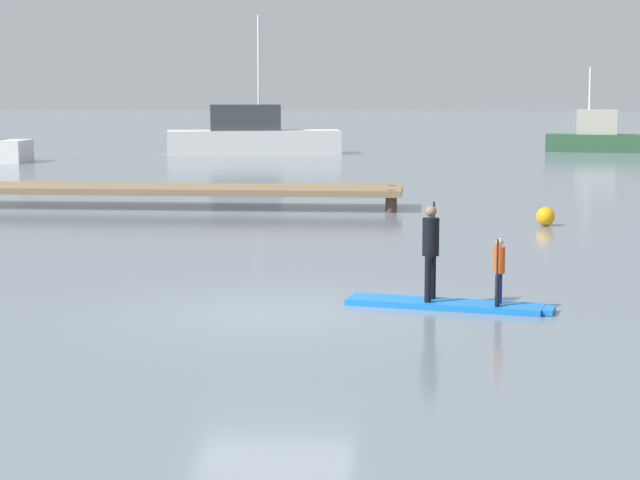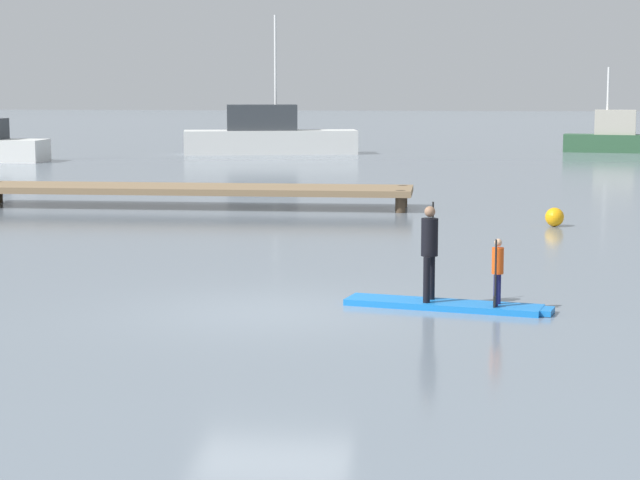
% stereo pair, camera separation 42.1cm
% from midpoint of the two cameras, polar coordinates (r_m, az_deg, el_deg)
% --- Properties ---
extents(ground_plane, '(240.00, 240.00, 0.00)m').
position_cam_midpoint_polar(ground_plane, '(18.82, -2.88, -3.46)').
color(ground_plane, slate).
extents(paddleboard_near, '(3.37, 1.37, 0.10)m').
position_cam_midpoint_polar(paddleboard_near, '(19.22, 5.56, -3.10)').
color(paddleboard_near, blue).
rests_on(paddleboard_near, ground).
extents(paddler_adult, '(0.33, 0.48, 1.58)m').
position_cam_midpoint_polar(paddler_adult, '(19.14, 4.69, -0.31)').
color(paddler_adult, black).
rests_on(paddler_adult, paddleboard_near).
extents(paddler_child_solo, '(0.22, 0.38, 1.07)m').
position_cam_midpoint_polar(paddler_child_solo, '(18.95, 7.92, -1.32)').
color(paddler_child_solo, '#19194C').
rests_on(paddler_child_solo, paddleboard_near).
extents(fishing_boat_green_midground, '(5.18, 2.04, 4.22)m').
position_cam_midpoint_polar(fishing_boat_green_midground, '(61.46, 12.91, 4.83)').
color(fishing_boat_green_midground, '#2D5638').
rests_on(fishing_boat_green_midground, ground).
extents(motor_boat_small_navy, '(8.60, 3.49, 6.70)m').
position_cam_midpoint_polar(motor_boat_small_navy, '(58.36, -3.49, 4.99)').
color(motor_boat_small_navy, silver).
rests_on(motor_boat_small_navy, ground).
extents(floating_dock, '(12.65, 2.16, 0.61)m').
position_cam_midpoint_polar(floating_dock, '(34.26, -7.06, 2.41)').
color(floating_dock, '#846B4C').
rests_on(floating_dock, ground).
extents(mooring_buoy_near, '(0.47, 0.47, 0.47)m').
position_cam_midpoint_polar(mooring_buoy_near, '(30.23, 10.34, 1.12)').
color(mooring_buoy_near, orange).
rests_on(mooring_buoy_near, ground).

